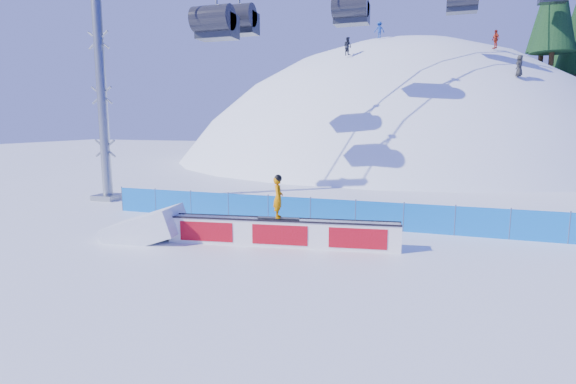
% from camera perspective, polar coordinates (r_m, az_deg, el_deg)
% --- Properties ---
extents(ground, '(160.00, 160.00, 0.00)m').
position_cam_1_polar(ground, '(15.54, 1.93, -8.00)').
color(ground, white).
rests_on(ground, ground).
extents(snow_hill, '(64.00, 64.00, 64.00)m').
position_cam_1_polar(snow_hill, '(60.75, 13.50, -13.09)').
color(snow_hill, white).
rests_on(snow_hill, ground).
extents(safety_fence, '(22.05, 0.05, 1.30)m').
position_cam_1_polar(safety_fence, '(19.63, 5.69, -2.64)').
color(safety_fence, blue).
rests_on(safety_fence, ground).
extents(rail_box, '(8.57, 1.81, 1.03)m').
position_cam_1_polar(rail_box, '(16.51, -0.88, -5.16)').
color(rail_box, white).
rests_on(rail_box, ground).
extents(snow_ramp, '(3.20, 2.26, 1.85)m').
position_cam_1_polar(snow_ramp, '(18.40, -17.56, -5.73)').
color(snow_ramp, white).
rests_on(snow_ramp, ground).
extents(snowboarder, '(1.57, 0.62, 1.62)m').
position_cam_1_polar(snowboarder, '(16.26, -1.26, -0.64)').
color(snowboarder, black).
rests_on(snowboarder, rail_box).
extents(distant_skiers, '(15.14, 9.08, 6.60)m').
position_cam_1_polar(distant_skiers, '(45.55, 16.37, 17.76)').
color(distant_skiers, black).
rests_on(distant_skiers, ground).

